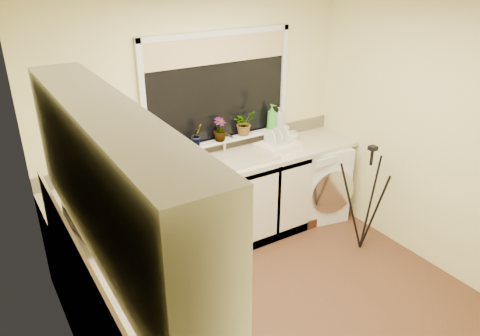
# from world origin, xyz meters

# --- Properties ---
(floor) EXTENTS (3.20, 3.20, 0.00)m
(floor) POSITION_xyz_m (0.00, 0.00, 0.00)
(floor) COLOR brown
(floor) RESTS_ON ground
(ceiling) EXTENTS (3.20, 3.20, 0.00)m
(ceiling) POSITION_xyz_m (0.00, 0.00, 2.45)
(ceiling) COLOR white
(ceiling) RESTS_ON ground
(wall_back) EXTENTS (3.20, 0.00, 3.20)m
(wall_back) POSITION_xyz_m (0.00, 1.50, 1.23)
(wall_back) COLOR #F0EAA0
(wall_back) RESTS_ON ground
(wall_left) EXTENTS (0.00, 3.00, 3.00)m
(wall_left) POSITION_xyz_m (-1.60, 0.00, 1.23)
(wall_left) COLOR #F0EAA0
(wall_left) RESTS_ON ground
(wall_right) EXTENTS (0.00, 3.00, 3.00)m
(wall_right) POSITION_xyz_m (1.60, 0.00, 1.23)
(wall_right) COLOR #F0EAA0
(wall_right) RESTS_ON ground
(base_cabinet_back) EXTENTS (2.55, 0.60, 0.86)m
(base_cabinet_back) POSITION_xyz_m (-0.33, 1.20, 0.43)
(base_cabinet_back) COLOR silver
(base_cabinet_back) RESTS_ON floor
(worktop_back) EXTENTS (3.20, 0.60, 0.04)m
(worktop_back) POSITION_xyz_m (0.00, 1.20, 0.88)
(worktop_back) COLOR beige
(worktop_back) RESTS_ON base_cabinet_back
(worktop_left) EXTENTS (0.60, 2.40, 0.04)m
(worktop_left) POSITION_xyz_m (-1.30, -0.30, 0.88)
(worktop_left) COLOR beige
(worktop_left) RESTS_ON base_cabinet_left
(upper_cabinet) EXTENTS (0.28, 1.90, 0.70)m
(upper_cabinet) POSITION_xyz_m (-1.44, -0.45, 1.80)
(upper_cabinet) COLOR silver
(upper_cabinet) RESTS_ON wall_left
(splashback_left) EXTENTS (0.02, 2.40, 0.45)m
(splashback_left) POSITION_xyz_m (-1.59, -0.30, 1.12)
(splashback_left) COLOR beige
(splashback_left) RESTS_ON wall_left
(splashback_back) EXTENTS (3.20, 0.02, 0.14)m
(splashback_back) POSITION_xyz_m (0.00, 1.49, 0.97)
(splashback_back) COLOR beige
(splashback_back) RESTS_ON wall_back
(window_glass) EXTENTS (1.50, 0.02, 1.00)m
(window_glass) POSITION_xyz_m (0.20, 1.49, 1.55)
(window_glass) COLOR black
(window_glass) RESTS_ON wall_back
(window_blind) EXTENTS (1.50, 0.02, 0.25)m
(window_blind) POSITION_xyz_m (0.20, 1.46, 1.92)
(window_blind) COLOR tan
(window_blind) RESTS_ON wall_back
(windowsill) EXTENTS (1.60, 0.14, 0.03)m
(windowsill) POSITION_xyz_m (0.20, 1.43, 1.04)
(windowsill) COLOR white
(windowsill) RESTS_ON wall_back
(sink) EXTENTS (0.82, 0.46, 0.03)m
(sink) POSITION_xyz_m (0.20, 1.20, 0.91)
(sink) COLOR tan
(sink) RESTS_ON worktop_back
(faucet) EXTENTS (0.03, 0.03, 0.24)m
(faucet) POSITION_xyz_m (0.20, 1.38, 1.02)
(faucet) COLOR silver
(faucet) RESTS_ON worktop_back
(washing_machine) EXTENTS (0.72, 0.70, 0.86)m
(washing_machine) POSITION_xyz_m (1.23, 1.17, 0.43)
(washing_machine) COLOR white
(washing_machine) RESTS_ON floor
(laptop) EXTENTS (0.38, 0.38, 0.26)m
(laptop) POSITION_xyz_m (-0.43, 1.22, 0.97)
(laptop) COLOR #A9A9B1
(laptop) RESTS_ON worktop_back
(kettle) EXTENTS (0.15, 0.15, 0.19)m
(kettle) POSITION_xyz_m (-1.18, 0.20, 1.00)
(kettle) COLOR white
(kettle) RESTS_ON worktop_left
(dish_rack) EXTENTS (0.47, 0.38, 0.06)m
(dish_rack) POSITION_xyz_m (0.74, 1.21, 0.93)
(dish_rack) COLOR white
(dish_rack) RESTS_ON worktop_back
(tripod) EXTENTS (0.71, 0.71, 1.12)m
(tripod) POSITION_xyz_m (1.21, 0.37, 0.56)
(tripod) COLOR black
(tripod) RESTS_ON floor
(steel_jar) EXTENTS (0.08, 0.08, 0.11)m
(steel_jar) POSITION_xyz_m (-1.31, -0.18, 0.95)
(steel_jar) COLOR silver
(steel_jar) RESTS_ON worktop_left
(microwave) EXTENTS (0.46, 0.62, 0.32)m
(microwave) POSITION_xyz_m (-1.25, 0.60, 1.06)
(microwave) COLOR white
(microwave) RESTS_ON worktop_left
(plant_a) EXTENTS (0.13, 0.12, 0.21)m
(plant_a) POSITION_xyz_m (-0.34, 1.42, 1.16)
(plant_a) COLOR #999999
(plant_a) RESTS_ON windowsill
(plant_b) EXTENTS (0.15, 0.13, 0.22)m
(plant_b) POSITION_xyz_m (-0.09, 1.40, 1.16)
(plant_b) COLOR #999999
(plant_b) RESTS_ON windowsill
(plant_c) EXTENTS (0.15, 0.15, 0.24)m
(plant_c) POSITION_xyz_m (0.16, 1.39, 1.17)
(plant_c) COLOR #999999
(plant_c) RESTS_ON windowsill
(plant_d) EXTENTS (0.28, 0.26, 0.25)m
(plant_d) POSITION_xyz_m (0.45, 1.41, 1.18)
(plant_d) COLOR #999999
(plant_d) RESTS_ON windowsill
(soap_bottle_green) EXTENTS (0.13, 0.13, 0.27)m
(soap_bottle_green) POSITION_xyz_m (0.79, 1.40, 1.18)
(soap_bottle_green) COLOR green
(soap_bottle_green) RESTS_ON windowsill
(soap_bottle_clear) EXTENTS (0.13, 0.13, 0.21)m
(soap_bottle_clear) POSITION_xyz_m (0.90, 1.42, 1.16)
(soap_bottle_clear) COLOR #999999
(soap_bottle_clear) RESTS_ON windowsill
(cup_back) EXTENTS (0.17, 0.17, 0.11)m
(cup_back) POSITION_xyz_m (0.99, 1.30, 0.95)
(cup_back) COLOR silver
(cup_back) RESTS_ON worktop_back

